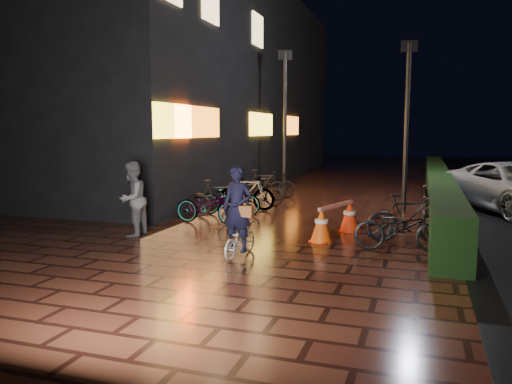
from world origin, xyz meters
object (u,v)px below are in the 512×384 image
(cyclist, at_px, (239,223))
(cart_assembly, at_px, (436,208))
(bystander_person, at_px, (132,199))
(traffic_barrier, at_px, (336,220))

(cyclist, height_order, cart_assembly, cyclist)
(bystander_person, xyz_separation_m, cyclist, (2.89, -0.96, -0.21))
(cyclist, distance_m, traffic_barrier, 2.81)
(cyclist, bearing_deg, cart_assembly, 45.59)
(traffic_barrier, height_order, cart_assembly, cart_assembly)
(bystander_person, distance_m, traffic_barrier, 4.58)
(bystander_person, relative_size, cyclist, 0.98)
(cart_assembly, bearing_deg, traffic_barrier, -150.30)
(traffic_barrier, bearing_deg, bystander_person, -161.45)
(bystander_person, height_order, cart_assembly, bystander_person)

